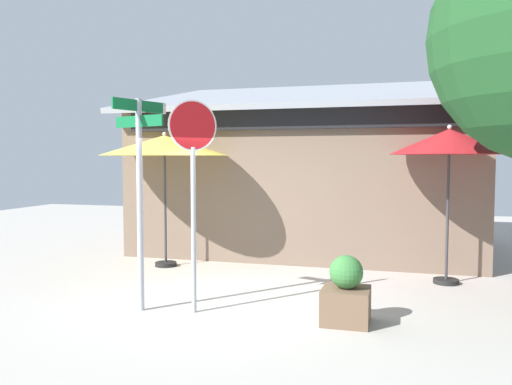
# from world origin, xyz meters

# --- Properties ---
(ground_plane) EXTENTS (28.00, 28.00, 0.10)m
(ground_plane) POSITION_xyz_m (0.00, 0.00, -0.05)
(ground_plane) COLOR #ADA8A0
(cafe_building) EXTENTS (8.19, 5.74, 4.41)m
(cafe_building) POSITION_xyz_m (0.46, 5.18, 1.78)
(cafe_building) COLOR #705B4C
(cafe_building) RESTS_ON ground
(street_sign_post) EXTENTS (0.90, 0.95, 3.06)m
(street_sign_post) POSITION_xyz_m (-0.95, -1.05, 1.89)
(street_sign_post) COLOR #A8AAB2
(street_sign_post) RESTS_ON ground
(stop_sign) EXTENTS (0.53, 0.51, 3.03)m
(stop_sign) POSITION_xyz_m (-0.18, -0.93, 2.08)
(stop_sign) COLOR #A8AAB2
(stop_sign) RESTS_ON ground
(patio_umbrella_mustard_left) EXTENTS (2.62, 2.62, 2.75)m
(patio_umbrella_mustard_left) POSITION_xyz_m (-2.00, 1.91, 2.46)
(patio_umbrella_mustard_left) COLOR black
(patio_umbrella_mustard_left) RESTS_ON ground
(patio_umbrella_crimson_center) EXTENTS (2.05, 2.05, 2.80)m
(patio_umbrella_crimson_center) POSITION_xyz_m (3.44, 1.90, 2.48)
(patio_umbrella_crimson_center) COLOR black
(patio_umbrella_crimson_center) RESTS_ON ground
(sidewalk_planter) EXTENTS (0.63, 0.63, 0.92)m
(sidewalk_planter) POSITION_xyz_m (1.97, -0.83, 0.39)
(sidewalk_planter) COLOR brown
(sidewalk_planter) RESTS_ON ground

